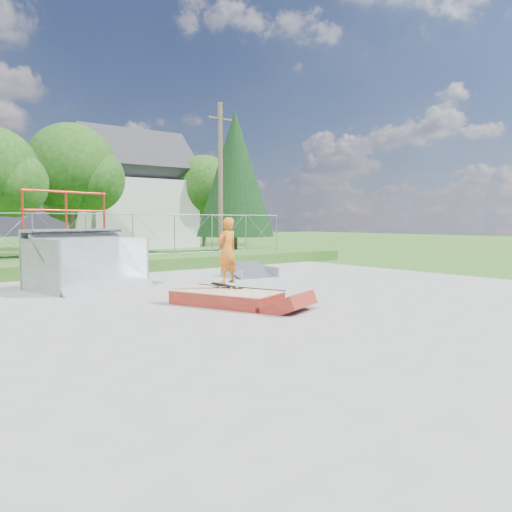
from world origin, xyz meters
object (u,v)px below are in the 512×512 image
(grind_box, at_px, (226,298))
(quarter_pipe, at_px, (89,240))
(skater, at_px, (227,254))
(flat_bank_ramp, at_px, (250,271))

(grind_box, xyz_separation_m, quarter_pipe, (-1.51, 4.76, 1.26))
(skater, bearing_deg, flat_bank_ramp, -143.04)
(quarter_pipe, relative_size, flat_bank_ramp, 1.78)
(flat_bank_ramp, bearing_deg, quarter_pipe, -175.22)
(grind_box, xyz_separation_m, skater, (0.27, 0.35, 1.02))
(quarter_pipe, relative_size, skater, 1.82)
(quarter_pipe, height_order, flat_bank_ramp, quarter_pipe)
(flat_bank_ramp, distance_m, skater, 5.71)
(grind_box, xyz_separation_m, flat_bank_ramp, (4.09, 4.48, 0.05))
(quarter_pipe, bearing_deg, grind_box, -86.04)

